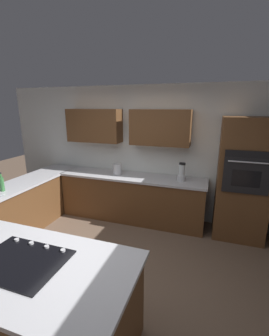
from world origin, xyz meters
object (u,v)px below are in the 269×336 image
wall_oven (243,180)px  cooktop (21,261)px  kettle (118,169)px  dish_soap_bottle (2,184)px  blender (182,173)px

wall_oven → cooktop: (2.02, 2.69, -0.12)m
kettle → dish_soap_bottle: bearing=46.4°
cooktop → kettle: (0.23, -2.70, 0.10)m
wall_oven → cooktop: 3.36m
cooktop → blender: size_ratio=2.29×
blender → kettle: blender is taller
cooktop → kettle: 2.72m
kettle → cooktop: bearing=94.9°
cooktop → kettle: size_ratio=3.52×
wall_oven → cooktop: wall_oven is taller
cooktop → dish_soap_bottle: 2.04m
blender → kettle: bearing=0.0°
wall_oven → dish_soap_bottle: (3.62, 1.42, -0.00)m
cooktop → dish_soap_bottle: bearing=-38.3°
wall_oven → kettle: 2.25m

